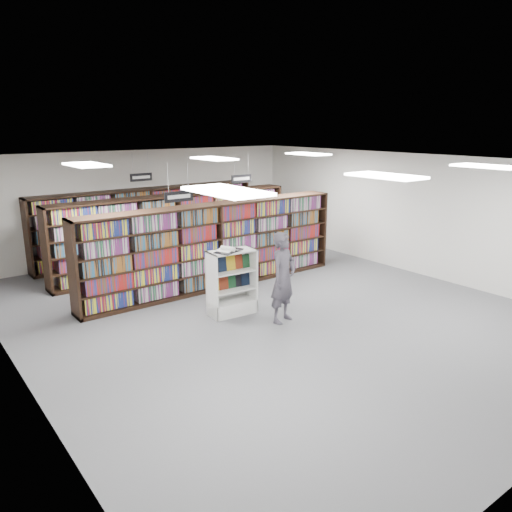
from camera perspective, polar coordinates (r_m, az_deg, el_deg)
floor at (r=11.00m, az=1.16°, el=-6.16°), size 12.00×12.00×0.00m
ceiling at (r=10.29m, az=1.25°, el=10.70°), size 10.00×12.00×0.10m
wall_back at (r=15.61m, az=-12.66°, el=5.87°), size 10.00×0.10×3.20m
wall_left at (r=8.50m, az=-26.33°, el=-2.79°), size 0.10×12.00×3.20m
wall_right at (r=14.13m, az=17.38°, el=4.64°), size 0.10×12.00×3.20m
bookshelf_row_near at (r=12.25m, az=-4.62°, el=1.14°), size 7.00×0.60×2.10m
bookshelf_row_mid at (r=13.94m, az=-9.07°, el=2.69°), size 7.00×0.60×2.10m
bookshelf_row_far at (r=15.43m, az=-12.07°, el=3.73°), size 7.00×0.60×2.10m
aisle_sign_left at (r=10.38m, az=-8.81°, el=6.84°), size 0.65×0.02×0.80m
aisle_sign_right at (r=13.64m, az=-1.67°, el=8.91°), size 0.65×0.02×0.80m
aisle_sign_center at (r=14.38m, az=-13.00°, el=8.85°), size 0.65×0.02×0.80m
troffer_front_left at (r=6.12m, az=-3.39°, el=7.41°), size 0.60×1.20×0.04m
troffer_front_center at (r=8.17m, az=14.58°, el=8.84°), size 0.60×1.20×0.04m
troffer_front_right at (r=10.68m, az=24.83°, el=9.29°), size 0.60×1.20×0.04m
troffer_back_left at (r=10.63m, az=-18.82°, el=9.84°), size 0.60×1.20×0.04m
troffer_back_center at (r=11.93m, az=-4.83°, el=11.04°), size 0.60×1.20×0.04m
troffer_back_right at (r=13.76m, az=5.98°, el=11.52°), size 0.60×1.20×0.04m
endcap_display at (r=10.68m, az=-2.85°, el=-4.13°), size 1.04×0.58×1.40m
open_book at (r=10.31m, az=-3.18°, el=0.71°), size 0.71×0.56×0.13m
shopper at (r=10.11m, az=3.14°, el=-2.49°), size 0.78×0.62×1.87m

